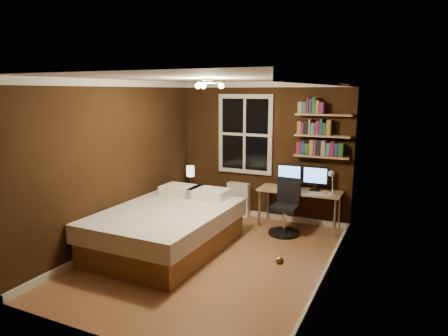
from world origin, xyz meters
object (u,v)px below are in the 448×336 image
at_px(radiator, 239,199).
at_px(desk_lamp, 332,182).
at_px(monitor_right, 315,179).
at_px(nightstand, 191,201).
at_px(monitor_left, 289,176).
at_px(bed, 168,228).
at_px(office_chair, 285,214).
at_px(bedside_lamp, 190,177).
at_px(desk, 300,193).

xyz_separation_m(radiator, desk_lamp, (1.76, -0.29, 0.57)).
bearing_deg(radiator, monitor_right, -3.91).
bearing_deg(nightstand, monitor_left, 8.65).
distance_m(bed, monitor_left, 2.34).
xyz_separation_m(desk_lamp, office_chair, (-0.67, -0.29, -0.55)).
distance_m(nightstand, bedside_lamp, 0.47).
distance_m(radiator, desk, 1.26).
xyz_separation_m(bedside_lamp, desk, (2.11, 0.09, -0.11)).
distance_m(radiator, office_chair, 1.23).
height_order(desk_lamp, office_chair, desk_lamp).
xyz_separation_m(monitor_left, monitor_right, (0.45, 0.00, 0.00)).
height_order(bedside_lamp, monitor_left, monitor_left).
distance_m(monitor_left, monitor_right, 0.45).
xyz_separation_m(bed, radiator, (0.32, 1.95, -0.01)).
height_order(radiator, office_chair, office_chair).
height_order(desk, monitor_left, monitor_left).
relative_size(bedside_lamp, monitor_left, 1.01).
bearing_deg(bedside_lamp, radiator, 15.98).
xyz_separation_m(radiator, desk, (1.21, -0.17, 0.29)).
height_order(bedside_lamp, desk, bedside_lamp).
bearing_deg(monitor_left, radiator, 174.34).
distance_m(desk_lamp, office_chair, 0.91).
bearing_deg(desk_lamp, radiator, 170.72).
distance_m(bedside_lamp, desk, 2.11).
xyz_separation_m(bed, desk_lamp, (2.08, 1.66, 0.56)).
xyz_separation_m(bed, monitor_left, (1.32, 1.85, 0.55)).
xyz_separation_m(nightstand, monitor_left, (1.90, 0.16, 0.63)).
distance_m(radiator, monitor_left, 1.15).
bearing_deg(bed, bedside_lamp, 109.17).
relative_size(monitor_right, office_chair, 0.47).
height_order(monitor_left, monitor_right, same).
bearing_deg(bedside_lamp, monitor_left, 4.73).
distance_m(nightstand, monitor_left, 2.00).
bearing_deg(desk_lamp, bed, -141.43).
relative_size(bed, monitor_left, 5.27).
bearing_deg(monitor_left, desk_lamp, -13.94).
distance_m(monitor_right, office_chair, 0.80).
distance_m(radiator, monitor_right, 1.56).
bearing_deg(nightstand, desk, 6.27).
height_order(nightstand, desk, desk).
bearing_deg(desk, bedside_lamp, -177.65).
relative_size(bed, bedside_lamp, 5.23).
bearing_deg(office_chair, desk_lamp, 25.57).
height_order(nightstand, office_chair, office_chair).
bearing_deg(nightstand, radiator, 19.90).
xyz_separation_m(desk, monitor_left, (-0.21, 0.07, 0.27)).
height_order(radiator, monitor_right, monitor_right).
height_order(bed, radiator, bed).
distance_m(bed, desk, 2.36).
height_order(bed, bedside_lamp, bedside_lamp).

